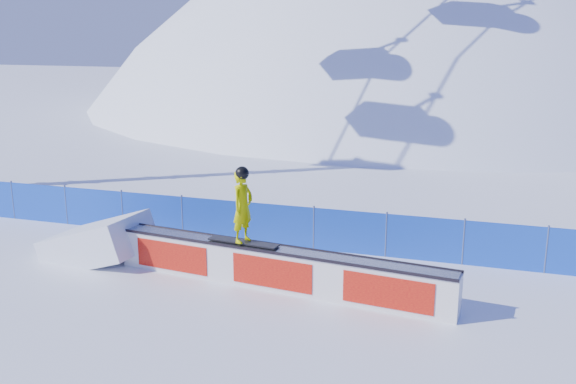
% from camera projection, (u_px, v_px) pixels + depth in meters
% --- Properties ---
extents(ground, '(160.00, 160.00, 0.00)m').
position_uv_depth(ground, '(216.00, 310.00, 13.96)').
color(ground, white).
rests_on(ground, ground).
extents(snow_hill, '(64.00, 64.00, 64.00)m').
position_uv_depth(snow_hill, '(410.00, 305.00, 57.26)').
color(snow_hill, white).
rests_on(snow_hill, ground).
extents(safety_fence, '(22.05, 0.05, 1.30)m').
position_uv_depth(safety_fence, '(279.00, 225.00, 17.97)').
color(safety_fence, blue).
rests_on(safety_fence, ground).
extents(rail_box, '(8.46, 1.57, 1.01)m').
position_uv_depth(rail_box, '(277.00, 268.00, 15.03)').
color(rail_box, silver).
rests_on(rail_box, ground).
extents(snow_ramp, '(2.99, 2.07, 1.75)m').
position_uv_depth(snow_ramp, '(99.00, 257.00, 17.23)').
color(snow_ramp, white).
rests_on(snow_ramp, ground).
extents(snowboarder, '(1.80, 0.72, 1.85)m').
position_uv_depth(snowboarder, '(243.00, 206.00, 15.02)').
color(snowboarder, black).
rests_on(snowboarder, rail_box).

